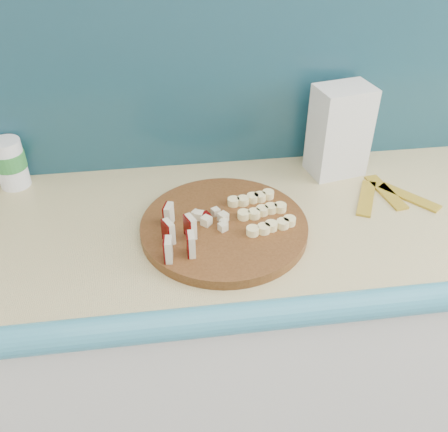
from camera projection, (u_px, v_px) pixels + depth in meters
name	position (u px, v px, depth m)	size (l,w,h in m)	color
kitchen_counter	(362.00, 331.00, 1.50)	(2.20, 0.63, 0.91)	white
backsplash	(368.00, 67.00, 1.30)	(2.20, 0.02, 0.50)	teal
cutting_board	(224.00, 227.00, 1.14)	(0.38, 0.38, 0.02)	#46270F
apple_wedges	(177.00, 233.00, 1.07)	(0.07, 0.15, 0.05)	beige
apple_chunks	(214.00, 222.00, 1.12)	(0.05, 0.06, 0.02)	beige
banana_slices	(262.00, 211.00, 1.16)	(0.14, 0.16, 0.02)	#FCE99A
flour_bag	(339.00, 131.00, 1.29)	(0.14, 0.10, 0.24)	silver
canister	(10.00, 162.00, 1.27)	(0.08, 0.08, 0.13)	white
banana_peel	(387.00, 196.00, 1.26)	(0.22, 0.18, 0.01)	gold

